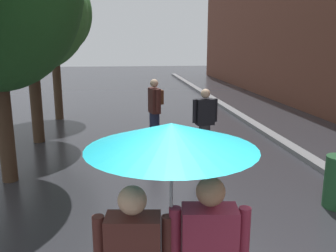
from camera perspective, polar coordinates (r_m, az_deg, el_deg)
kerb_strip at (r=12.66m, az=11.99°, el=1.18°), size 0.30×36.00×0.12m
street_tree_2 at (r=10.02m, az=-21.20°, el=16.44°), size 2.94×2.94×4.85m
street_tree_3 at (r=12.95m, az=-17.83°, el=16.64°), size 2.57×2.57×4.99m
couple_under_umbrella at (r=2.66m, az=0.59°, el=-13.35°), size 1.20×1.20×2.06m
pedestrian_walking_midground at (r=8.22m, az=5.84°, el=0.43°), size 0.58×0.27×1.60m
pedestrian_walking_far at (r=9.25m, az=-2.09°, el=2.49°), size 0.39×0.58×1.71m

